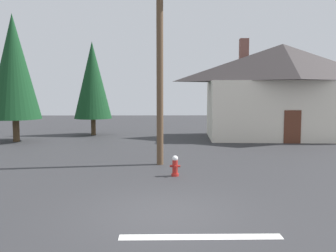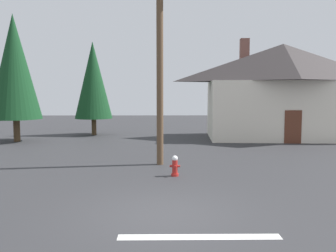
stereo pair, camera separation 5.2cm
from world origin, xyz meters
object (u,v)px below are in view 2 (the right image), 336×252
(house, at_px, (282,90))
(pine_tree_mid_left, at_px, (93,80))
(fire_hydrant, at_px, (175,166))
(pine_tree_tall_left, at_px, (14,67))
(utility_pole, at_px, (160,68))

(house, distance_m, pine_tree_mid_left, 13.16)
(fire_hydrant, bearing_deg, pine_tree_tall_left, 135.40)
(house, bearing_deg, fire_hydrant, -124.43)
(fire_hydrant, xyz_separation_m, pine_tree_mid_left, (-5.47, 12.97, 3.57))
(fire_hydrant, bearing_deg, pine_tree_mid_left, 112.86)
(pine_tree_mid_left, bearing_deg, fire_hydrant, -67.14)
(pine_tree_tall_left, relative_size, pine_tree_mid_left, 1.17)
(house, bearing_deg, utility_pole, -132.42)
(utility_pole, xyz_separation_m, house, (8.08, 8.85, -0.79))
(fire_hydrant, height_order, utility_pole, utility_pole)
(utility_pole, bearing_deg, pine_tree_mid_left, 114.36)
(fire_hydrant, height_order, house, house)
(utility_pole, bearing_deg, fire_hydrant, -75.24)
(fire_hydrant, bearing_deg, house, 55.57)
(pine_tree_mid_left, bearing_deg, house, -8.75)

